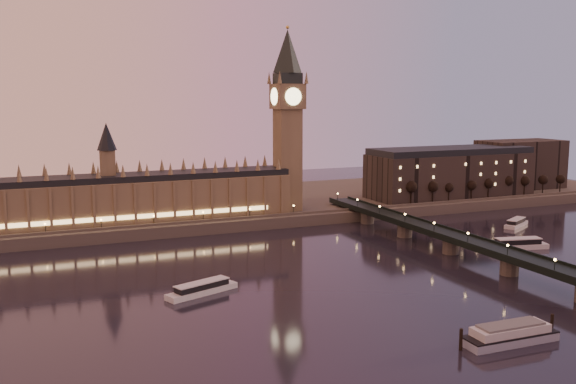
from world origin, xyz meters
TOP-DOWN VIEW (x-y plane):
  - ground at (0.00, 0.00)m, footprint 700.00×700.00m
  - far_embankment at (30.00, 165.00)m, footprint 560.00×130.00m
  - palace_of_westminster at (-40.12, 120.99)m, footprint 180.00×26.62m
  - big_ben at (53.99, 120.99)m, footprint 17.68×17.68m
  - westminster_bridge at (91.61, 0.00)m, footprint 13.20×260.00m
  - city_block at (194.94, 130.93)m, footprint 155.00×45.00m
  - bare_tree_0 at (128.80, 109.00)m, footprint 6.04×6.04m
  - bare_tree_1 at (143.96, 109.00)m, footprint 6.04×6.04m
  - bare_tree_2 at (159.12, 109.00)m, footprint 6.04×6.04m
  - bare_tree_3 at (174.28, 109.00)m, footprint 6.04×6.04m
  - bare_tree_4 at (189.44, 109.00)m, footprint 6.04×6.04m
  - bare_tree_5 at (204.60, 109.00)m, footprint 6.04×6.04m
  - bare_tree_6 at (219.76, 109.00)m, footprint 6.04×6.04m
  - bare_tree_7 at (234.92, 109.00)m, footprint 6.04×6.04m
  - bare_tree_8 at (250.07, 109.00)m, footprint 6.04×6.04m
  - cruise_boat_a at (-29.04, 4.94)m, footprint 28.74×15.70m
  - cruise_boat_b at (127.01, 14.22)m, footprint 29.00×13.18m
  - cruise_boat_c at (163.47, 55.37)m, footprint 21.99×15.74m
  - moored_barge at (41.46, -75.77)m, footprint 34.32×8.88m

SIDE VIEW (x-z plane):
  - ground at x=0.00m, z-range 0.00..0.00m
  - cruise_boat_c at x=163.47m, z-range -0.26..4.11m
  - cruise_boat_a at x=-29.04m, z-range -0.27..4.27m
  - cruise_boat_b at x=127.01m, z-range -0.31..4.89m
  - moored_barge at x=41.46m, z-range -0.49..5.80m
  - far_embankment at x=30.00m, z-range 0.00..6.00m
  - westminster_bridge at x=91.61m, z-range -2.13..13.17m
  - bare_tree_0 at x=128.80m, z-range 9.03..21.31m
  - bare_tree_1 at x=143.96m, z-range 9.03..21.31m
  - bare_tree_2 at x=159.12m, z-range 9.03..21.31m
  - bare_tree_3 at x=174.28m, z-range 9.03..21.31m
  - bare_tree_4 at x=189.44m, z-range 9.03..21.31m
  - bare_tree_5 at x=204.60m, z-range 9.03..21.31m
  - bare_tree_6 at x=219.76m, z-range 9.03..21.31m
  - bare_tree_7 at x=234.92m, z-range 9.03..21.31m
  - bare_tree_8 at x=250.07m, z-range 9.03..21.31m
  - palace_of_westminster at x=-40.12m, z-range -4.29..47.71m
  - city_block at x=194.94m, z-range 5.24..39.24m
  - big_ben at x=53.99m, z-range 11.95..115.95m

